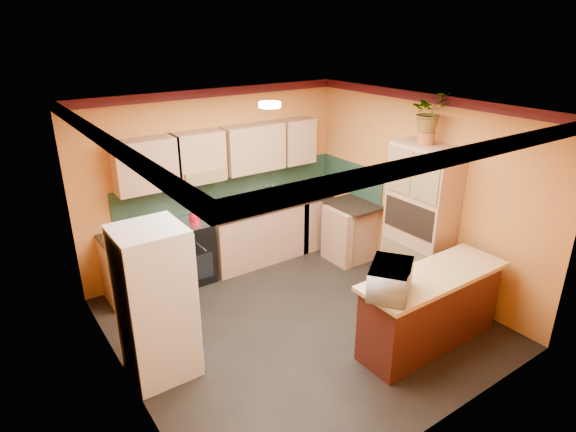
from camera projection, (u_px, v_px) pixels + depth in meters
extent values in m
plane|color=black|center=(298.00, 322.00, 6.13)|extent=(4.20, 4.20, 0.00)
cube|color=white|center=(300.00, 108.00, 5.12)|extent=(4.20, 4.20, 0.04)
cube|color=#CA7236|center=(217.00, 180.00, 7.22)|extent=(4.20, 0.04, 2.70)
cube|color=#CA7236|center=(447.00, 305.00, 4.02)|extent=(4.20, 0.04, 2.70)
cube|color=#CA7236|center=(118.00, 275.00, 4.51)|extent=(0.04, 4.20, 2.70)
cube|color=#CA7236|center=(420.00, 191.00, 6.74)|extent=(0.04, 4.20, 2.70)
cube|color=#1C3425|center=(232.00, 188.00, 7.41)|extent=(3.70, 0.02, 0.53)
cube|color=#1C3425|center=(352.00, 178.00, 7.86)|extent=(0.02, 1.40, 0.53)
cube|color=#A87758|center=(227.00, 152.00, 6.98)|extent=(3.10, 0.34, 0.70)
cylinder|color=white|center=(270.00, 105.00, 5.59)|extent=(0.26, 0.26, 0.06)
cube|color=#A87758|center=(228.00, 242.00, 7.32)|extent=(3.65, 0.60, 0.88)
cube|color=black|center=(226.00, 214.00, 7.15)|extent=(3.65, 0.62, 0.04)
cube|color=black|center=(190.00, 252.00, 6.98)|extent=(0.58, 0.58, 0.91)
cube|color=silver|center=(270.00, 202.00, 7.55)|extent=(0.48, 0.40, 0.03)
cube|color=#A87758|center=(353.00, 232.00, 7.68)|extent=(0.60, 0.80, 0.88)
cube|color=black|center=(354.00, 205.00, 7.51)|extent=(0.62, 0.80, 0.04)
cube|color=white|center=(155.00, 303.00, 4.97)|extent=(0.68, 0.66, 1.70)
cube|color=#A87758|center=(420.00, 221.00, 6.52)|extent=(0.48, 0.90, 2.10)
cylinder|color=brown|center=(426.00, 138.00, 6.14)|extent=(0.22, 0.22, 0.16)
imported|color=#A87758|center=(429.00, 112.00, 6.01)|extent=(0.49, 0.44, 0.50)
cube|color=#4B2211|center=(430.00, 311.00, 5.57)|extent=(1.80, 0.55, 0.88)
cube|color=tan|center=(434.00, 276.00, 5.40)|extent=(1.90, 0.65, 0.05)
imported|color=white|center=(390.00, 279.00, 4.94)|extent=(0.71, 0.67, 0.33)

